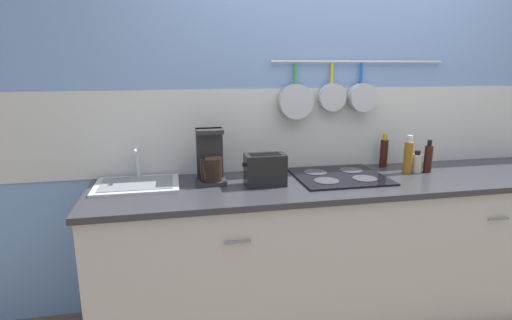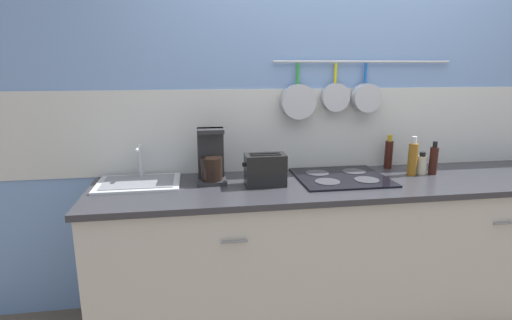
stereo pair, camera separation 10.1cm
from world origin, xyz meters
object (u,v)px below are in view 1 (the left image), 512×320
at_px(toaster, 265,170).
at_px(bottle_olive_oil, 384,152).
at_px(bottle_hot_sauce, 408,157).
at_px(bottle_vinegar, 428,158).
at_px(coffee_maker, 210,161).
at_px(bottle_dish_soap, 417,163).

distance_m(toaster, bottle_olive_oil, 0.94).
height_order(bottle_olive_oil, bottle_hot_sauce, bottle_hot_sauce).
bearing_deg(toaster, bottle_vinegar, 3.63).
xyz_separation_m(toaster, bottle_hot_sauce, (0.97, 0.07, 0.02)).
distance_m(toaster, bottle_vinegar, 1.11).
height_order(coffee_maker, toaster, coffee_maker).
xyz_separation_m(bottle_olive_oil, bottle_vinegar, (0.21, -0.19, -0.01)).
xyz_separation_m(coffee_maker, bottle_hot_sauce, (1.28, -0.05, -0.02)).
bearing_deg(bottle_vinegar, bottle_dish_soap, 168.61).
xyz_separation_m(bottle_olive_oil, bottle_hot_sauce, (0.07, -0.19, 0.01)).
relative_size(coffee_maker, bottle_hot_sauce, 1.30).
bearing_deg(bottle_vinegar, coffee_maker, 178.03).
bearing_deg(bottle_olive_oil, bottle_vinegar, -41.72).
relative_size(bottle_olive_oil, bottle_hot_sauce, 0.92).
distance_m(coffee_maker, bottle_olive_oil, 1.22).
relative_size(toaster, bottle_dish_soap, 1.74).
bearing_deg(bottle_olive_oil, bottle_dish_soap, -51.05).
distance_m(bottle_hot_sauce, bottle_dish_soap, 0.09).
bearing_deg(coffee_maker, bottle_vinegar, -1.97).
bearing_deg(toaster, bottle_dish_soap, 4.65).
distance_m(coffee_maker, toaster, 0.33).
distance_m(toaster, bottle_hot_sauce, 0.97).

